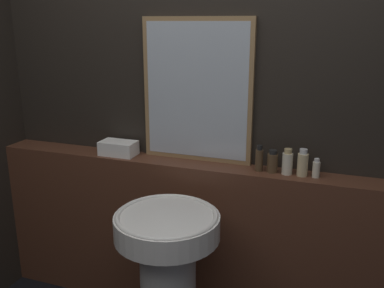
{
  "coord_description": "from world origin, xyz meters",
  "views": [
    {
      "loc": [
        0.75,
        -0.74,
        1.72
      ],
      "look_at": [
        0.02,
        1.31,
        1.09
      ],
      "focal_mm": 40.0,
      "sensor_mm": 36.0,
      "label": 1
    }
  ],
  "objects": [
    {
      "name": "pedestal_sink",
      "position": [
        0.02,
        0.96,
        0.53
      ],
      "size": [
        0.51,
        0.51,
        0.84
      ],
      "color": "silver",
      "rests_on": "ground_plane"
    },
    {
      "name": "shampoo_bottle",
      "position": [
        0.36,
        1.4,
        1.01
      ],
      "size": [
        0.04,
        0.04,
        0.14
      ],
      "color": "#4C3823",
      "rests_on": "vanity_counter"
    },
    {
      "name": "mirror",
      "position": [
        -0.01,
        1.48,
        1.35
      ],
      "size": [
        0.63,
        0.03,
        0.79
      ],
      "color": "#937047",
      "rests_on": "vanity_counter"
    },
    {
      "name": "lotion_bottle",
      "position": [
        0.51,
        1.4,
        1.01
      ],
      "size": [
        0.05,
        0.05,
        0.14
      ],
      "color": "beige",
      "rests_on": "vanity_counter"
    },
    {
      "name": "towel_stack",
      "position": [
        -0.48,
        1.4,
        0.99
      ],
      "size": [
        0.21,
        0.13,
        0.08
      ],
      "color": "white",
      "rests_on": "vanity_counter"
    },
    {
      "name": "body_wash_bottle",
      "position": [
        0.59,
        1.4,
        1.01
      ],
      "size": [
        0.05,
        0.05,
        0.14
      ],
      "color": "#C6B284",
      "rests_on": "vanity_counter"
    },
    {
      "name": "hand_soap_bottle",
      "position": [
        0.66,
        1.4,
        0.99
      ],
      "size": [
        0.04,
        0.04,
        0.1
      ],
      "color": "beige",
      "rests_on": "vanity_counter"
    },
    {
      "name": "conditioner_bottle",
      "position": [
        0.43,
        1.4,
        1.01
      ],
      "size": [
        0.06,
        0.06,
        0.12
      ],
      "color": "#4C3823",
      "rests_on": "vanity_counter"
    },
    {
      "name": "vanity_counter",
      "position": [
        0.0,
        1.4,
        0.47
      ],
      "size": [
        2.48,
        0.19,
        0.95
      ],
      "color": "#512D1E",
      "rests_on": "ground_plane"
    },
    {
      "name": "wall_back",
      "position": [
        0.0,
        1.53,
        1.25
      ],
      "size": [
        8.0,
        0.06,
        2.5
      ],
      "color": "black",
      "rests_on": "ground_plane"
    }
  ]
}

